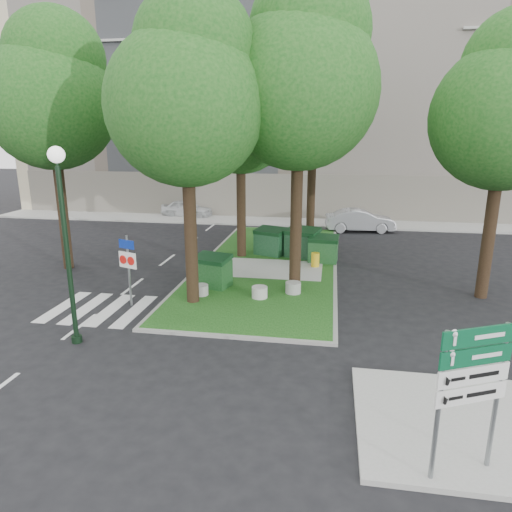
% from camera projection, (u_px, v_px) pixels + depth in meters
% --- Properties ---
extents(ground, '(120.00, 120.00, 0.00)m').
position_uv_depth(ground, '(217.00, 336.00, 13.89)').
color(ground, black).
rests_on(ground, ground).
extents(median_island, '(6.00, 16.00, 0.12)m').
position_uv_depth(median_island, '(269.00, 264.00, 21.41)').
color(median_island, '#174012').
rests_on(median_island, ground).
extents(median_kerb, '(6.30, 16.30, 0.10)m').
position_uv_depth(median_kerb, '(269.00, 264.00, 21.42)').
color(median_kerb, gray).
rests_on(median_kerb, ground).
extents(sidewalk_corner, '(5.00, 4.00, 0.12)m').
position_uv_depth(sidewalk_corner, '(478.00, 427.00, 9.51)').
color(sidewalk_corner, '#999993').
rests_on(sidewalk_corner, ground).
extents(building_sidewalk, '(42.00, 3.00, 0.12)m').
position_uv_depth(building_sidewalk, '(282.00, 222.00, 31.49)').
color(building_sidewalk, '#999993').
rests_on(building_sidewalk, ground).
extents(zebra_crossing, '(5.00, 3.00, 0.01)m').
position_uv_depth(zebra_crossing, '(123.00, 310.00, 15.91)').
color(zebra_crossing, silver).
rests_on(zebra_crossing, ground).
extents(apartment_building, '(41.00, 12.00, 16.00)m').
position_uv_depth(apartment_building, '(294.00, 107.00, 36.56)').
color(apartment_building, '#C6BB94').
rests_on(apartment_building, ground).
extents(tree_median_near_left, '(5.20, 5.20, 10.53)m').
position_uv_depth(tree_median_near_left, '(188.00, 90.00, 14.64)').
color(tree_median_near_left, black).
rests_on(tree_median_near_left, ground).
extents(tree_median_near_right, '(5.60, 5.60, 11.46)m').
position_uv_depth(tree_median_near_right, '(302.00, 73.00, 15.82)').
color(tree_median_near_right, black).
rests_on(tree_median_near_right, ground).
extents(tree_median_mid, '(4.80, 4.80, 9.99)m').
position_uv_depth(tree_median_mid, '(243.00, 111.00, 20.84)').
color(tree_median_mid, black).
rests_on(tree_median_mid, ground).
extents(tree_median_far, '(5.80, 5.80, 11.93)m').
position_uv_depth(tree_median_far, '(316.00, 85.00, 22.84)').
color(tree_median_far, black).
rests_on(tree_median_far, ground).
extents(tree_street_left, '(5.40, 5.40, 11.00)m').
position_uv_depth(tree_street_left, '(52.00, 92.00, 19.00)').
color(tree_street_left, black).
rests_on(tree_street_left, ground).
extents(tree_street_right, '(5.00, 5.00, 10.06)m').
position_uv_depth(tree_street_right, '(509.00, 103.00, 15.45)').
color(tree_street_right, black).
rests_on(tree_street_right, ground).
extents(dumpster_a, '(1.60, 1.31, 1.29)m').
position_uv_depth(dumpster_a, '(212.00, 271.00, 17.93)').
color(dumpster_a, '#103C14').
rests_on(dumpster_a, median_island).
extents(dumpster_b, '(1.73, 1.49, 1.36)m').
position_uv_depth(dumpster_b, '(270.00, 241.00, 22.67)').
color(dumpster_b, '#113B1D').
rests_on(dumpster_b, median_island).
extents(dumpster_c, '(1.85, 1.56, 1.46)m').
position_uv_depth(dumpster_c, '(302.00, 243.00, 22.20)').
color(dumpster_c, '#0F3319').
rests_on(dumpster_c, median_island).
extents(dumpster_d, '(1.44, 1.06, 1.27)m').
position_uv_depth(dumpster_d, '(323.00, 249.00, 21.38)').
color(dumpster_d, '#15441B').
rests_on(dumpster_d, median_island).
extents(bollard_left, '(0.55, 0.55, 0.39)m').
position_uv_depth(bollard_left, '(201.00, 290.00, 17.05)').
color(bollard_left, gray).
rests_on(bollard_left, median_island).
extents(bollard_right, '(0.59, 0.59, 0.42)m').
position_uv_depth(bollard_right, '(293.00, 288.00, 17.25)').
color(bollard_right, gray).
rests_on(bollard_right, median_island).
extents(bollard_mid, '(0.58, 0.58, 0.42)m').
position_uv_depth(bollard_mid, '(260.00, 292.00, 16.77)').
color(bollard_mid, '#ACABA7').
rests_on(bollard_mid, median_island).
extents(litter_bin, '(0.37, 0.37, 0.65)m').
position_uv_depth(litter_bin, '(315.00, 260.00, 20.62)').
color(litter_bin, gold).
rests_on(litter_bin, median_island).
extents(street_lamp, '(0.45, 0.45, 5.66)m').
position_uv_depth(street_lamp, '(64.00, 224.00, 12.57)').
color(street_lamp, black).
rests_on(street_lamp, ground).
extents(traffic_sign_pole, '(0.74, 0.31, 2.58)m').
position_uv_depth(traffic_sign_pole, '(128.00, 261.00, 15.94)').
color(traffic_sign_pole, slate).
rests_on(traffic_sign_pole, ground).
extents(directional_sign, '(1.29, 0.63, 2.80)m').
position_uv_depth(directional_sign, '(472.00, 378.00, 7.70)').
color(directional_sign, slate).
rests_on(directional_sign, sidewalk_corner).
extents(car_white, '(3.89, 1.95, 1.27)m').
position_uv_depth(car_white, '(187.00, 208.00, 33.43)').
color(car_white, silver).
rests_on(car_white, ground).
extents(car_silver, '(4.38, 1.92, 1.40)m').
position_uv_depth(car_silver, '(360.00, 220.00, 28.54)').
color(car_silver, '#A6A8AE').
rests_on(car_silver, ground).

